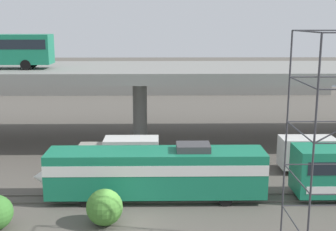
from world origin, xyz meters
name	(u,v)px	position (x,y,z in m)	size (l,w,h in m)	color
ground_plane	(126,224)	(0.00, 0.00, 0.00)	(260.00, 260.00, 0.00)	#565149
rail_strip_near	(130,202)	(0.00, 3.30, 0.06)	(110.00, 0.12, 0.12)	#59544C
rail_strip_far	(131,195)	(0.00, 4.70, 0.06)	(110.00, 0.12, 0.12)	#59544C
train_locomotive	(145,171)	(1.11, 4.00, 2.19)	(16.70, 3.04, 4.18)	#197A56
highway_overpass	(139,73)	(0.00, 20.00, 7.38)	(96.00, 12.99, 8.06)	gray
service_truck_west	(121,154)	(-1.16, 9.87, 1.64)	(6.80, 2.46, 3.04)	#9E998C
service_truck_east	(317,153)	(15.65, 9.87, 1.64)	(6.80, 2.46, 3.04)	silver
pier_parking_lot	(149,86)	(0.00, 55.00, 0.89)	(63.94, 10.48, 1.78)	gray
parked_car_0	(53,79)	(-17.16, 52.88, 2.56)	(4.13, 1.94, 1.50)	navy
parked_car_1	(32,77)	(-21.56, 55.45, 2.55)	(4.10, 1.82, 1.50)	silver
parked_car_2	(280,75)	(24.86, 57.18, 2.56)	(4.33, 1.86, 1.50)	maroon
parked_car_3	(132,76)	(-3.08, 55.96, 2.56)	(4.21, 1.97, 1.50)	#0C4C26
parked_car_4	(98,79)	(-9.07, 53.04, 2.56)	(4.45, 2.00, 1.50)	#B7B7BC
parked_car_5	(185,78)	(6.58, 53.38, 2.56)	(4.46, 1.86, 1.50)	#515459
parked_car_6	(84,76)	(-12.07, 56.23, 2.56)	(4.54, 1.91, 1.50)	maroon
parked_car_7	(245,76)	(17.91, 56.08, 2.56)	(4.35, 1.96, 1.50)	maroon
harbor_water	(152,76)	(0.00, 78.00, 0.00)	(140.00, 36.00, 0.01)	navy
shrub_right	(105,207)	(-1.36, -0.07, 1.17)	(2.34, 2.34, 2.34)	#437E30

